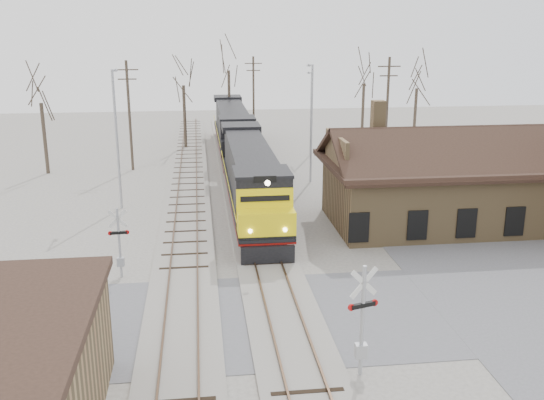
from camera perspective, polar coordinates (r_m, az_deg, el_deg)
The scene contains 20 objects.
ground at distance 27.47m, azimuth 1.10°, elevation -10.91°, with size 140.00×140.00×0.00m, color #A9A399.
road at distance 27.46m, azimuth 1.10°, elevation -10.88°, with size 60.00×9.00×0.03m, color #5B5B60.
track_main at distance 41.29m, azimuth -1.82°, elevation -1.43°, with size 3.40×90.00×0.24m.
track_siding at distance 41.16m, azimuth -8.07°, elevation -1.65°, with size 3.40×90.00×0.24m.
depot at distance 40.67m, azimuth 15.63°, elevation 1.13°, with size 15.20×9.31×7.90m.
locomotive_lead at distance 41.53m, azimuth -1.96°, elevation 2.09°, with size 3.14×21.05×4.68m.
locomotive_trailing at distance 62.39m, azimuth -3.72°, elevation 6.76°, with size 3.14×21.05×4.43m.
crossbuck_near at distance 22.65m, azimuth 8.48°, elevation -11.57°, with size 1.21×0.42×4.33m.
crossbuck_far at distance 31.81m, azimuth -14.16°, elevation -4.11°, with size 1.06×0.28×3.71m.
streetlight_a at distance 43.34m, azimuth -14.41°, elevation 6.15°, with size 0.25×2.04×9.69m.
streetlight_b at distance 49.63m, azimuth 3.72°, elevation 7.74°, with size 0.25×2.04×9.57m.
streetlight_c at distance 60.47m, azimuth 3.68°, elevation 8.55°, with size 0.25×2.04×8.20m.
utility_pole_a at distance 55.24m, azimuth -13.27°, elevation 7.90°, with size 2.00×0.24×9.66m.
utility_pole_b at distance 72.05m, azimuth -1.75°, elevation 9.91°, with size 2.00×0.24×9.15m.
utility_pole_c at distance 54.71m, azimuth 10.76°, elevation 8.12°, with size 2.00×0.24×9.95m.
tree_a at distance 55.83m, azimuth -21.02°, elevation 9.54°, with size 4.11×4.11×10.07m.
tree_b at distance 64.30m, azimuth -8.38°, elevation 11.59°, with size 4.40×4.40×10.78m.
tree_c at distance 70.37m, azimuth -4.12°, elevation 13.09°, with size 5.10×5.10×12.50m.
tree_d at distance 67.13m, azimuth 8.69°, elevation 11.70°, with size 4.36×4.36×10.69m.
tree_e at distance 63.53m, azimuth 13.53°, elevation 11.13°, with size 4.31×4.31×10.55m.
Camera 1 is at (-3.49, -24.24, 12.43)m, focal length 40.00 mm.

